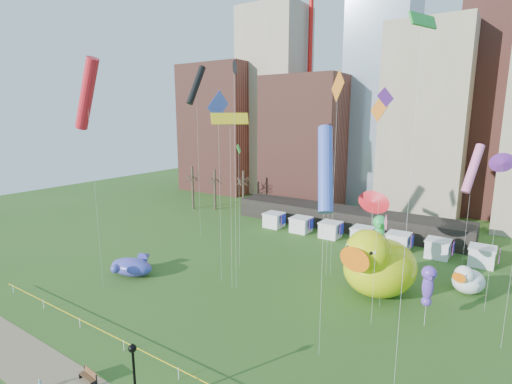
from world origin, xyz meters
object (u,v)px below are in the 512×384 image
Objects in this scene: small_duck at (468,280)px; seahorse_purple at (428,283)px; big_duck at (377,264)px; seahorse_green at (379,232)px; lamppost at (134,371)px; whale_inflatable at (132,266)px; park_bench at (89,375)px.

seahorse_purple reaches higher than small_duck.
big_duck is 9.84m from small_duck.
seahorse_green reaches higher than seahorse_purple.
lamppost is (-6.33, -28.46, -2.60)m from seahorse_green.
whale_inflatable is (-32.86, -16.31, -0.41)m from small_duck.
park_bench is (12.50, -13.73, -0.60)m from whale_inflatable.
lamppost is at bearing -94.68° from big_duck.
big_duck is 1.53× the size of whale_inflatable.
big_duck is at bearing -123.06° from small_duck.
seahorse_purple reaches higher than park_bench.
seahorse_purple is 27.68m from park_bench.
big_duck reaches higher than small_duck.
seahorse_green is (-1.17, 4.11, 2.15)m from big_duck.
seahorse_purple is at bearing -58.31° from seahorse_green.
park_bench is at bearing -142.67° from seahorse_purple.
seahorse_green is at bearing 18.11° from whale_inflatable.
small_duck is 2.73× the size of park_bench.
park_bench is 5.69m from lamppost.
big_duck is 1.83× the size of seahorse_purple.
whale_inflatable is 1.40× the size of lamppost.
park_bench is (-11.45, -28.39, -5.10)m from seahorse_green.
seahorse_green is 31.04m from park_bench.
park_bench is at bearing -105.00° from big_duck.
seahorse_green is at bearing 77.46° from lamppost.
small_duck is 36.68m from whale_inflatable.
lamppost is at bearing -133.48° from seahorse_purple.
seahorse_purple is at bearing 58.22° from lamppost.
seahorse_purple is 3.36× the size of park_bench.
seahorse_green is 29.27m from lamppost.
lamppost reaches higher than whale_inflatable.
whale_inflatable is (-30.49, -6.98, -3.04)m from seahorse_purple.
big_duck is at bearing 67.55° from park_bench.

